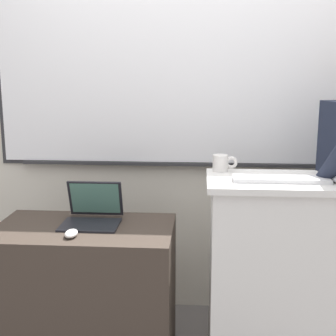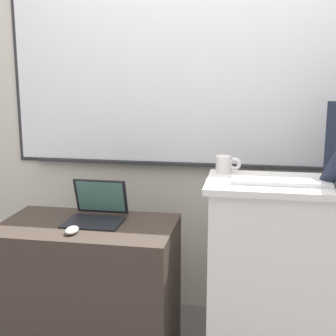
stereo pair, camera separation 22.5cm
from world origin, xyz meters
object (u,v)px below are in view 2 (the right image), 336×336
Objects in this scene: computer_mouse_by_laptop at (72,230)px; coffee_mug at (225,164)px; wireless_keyboard at (281,182)px; laptop at (98,208)px; side_desk at (89,292)px; lectern_podium at (273,283)px.

computer_mouse_by_laptop is 0.83m from coffee_mug.
computer_mouse_by_laptop is (-0.99, -0.08, -0.27)m from wireless_keyboard.
computer_mouse_by_laptop is 0.78× the size of coffee_mug.
laptop is 2.95× the size of computer_mouse_by_laptop.
computer_mouse_by_laptop is at bearing -98.09° from side_desk.
lectern_podium is at bearing 7.79° from computer_mouse_by_laptop.
lectern_podium is 0.53m from wireless_keyboard.
wireless_keyboard is (0.01, -0.06, 0.52)m from lectern_podium.
wireless_keyboard is at bearing -4.18° from side_desk.
laptop is at bearing 78.15° from computer_mouse_by_laptop.
laptop is 0.25m from computer_mouse_by_laptop.
side_desk is 9.13× the size of computer_mouse_by_laptop.
wireless_keyboard is at bearing -9.98° from laptop.
side_desk is 1.17m from wireless_keyboard.
lectern_podium is 3.49× the size of laptop.
coffee_mug is (0.67, 0.04, 0.25)m from laptop.
coffee_mug is at bearing 149.53° from lectern_podium.
coffee_mug is at bearing 21.63° from computer_mouse_by_laptop.
laptop reaches higher than side_desk.
laptop is 0.98m from wireless_keyboard.
computer_mouse_by_laptop is at bearing -101.85° from laptop.
wireless_keyboard is at bearing -78.12° from lectern_podium.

